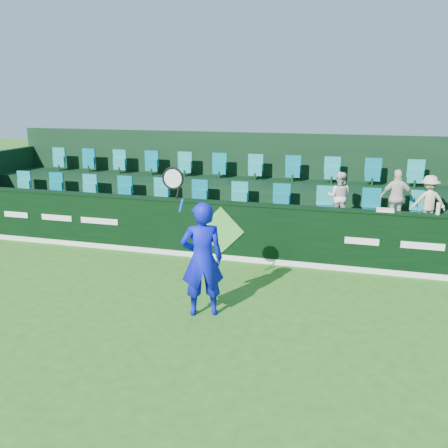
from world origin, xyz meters
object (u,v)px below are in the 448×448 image
(spectator_right, at_px, (429,201))
(towel, at_px, (385,210))
(spectator_left, at_px, (339,197))
(spectator_middle, at_px, (397,198))
(drinks_bottle, at_px, (438,208))
(tennis_player, at_px, (202,259))

(spectator_right, distance_m, towel, 1.47)
(spectator_left, distance_m, spectator_middle, 1.28)
(spectator_middle, bearing_deg, drinks_bottle, 113.58)
(spectator_right, height_order, towel, spectator_right)
(spectator_left, bearing_deg, spectator_right, -175.50)
(drinks_bottle, bearing_deg, spectator_left, 150.98)
(spectator_right, bearing_deg, tennis_player, 34.93)
(spectator_middle, height_order, spectator_right, spectator_middle)
(spectator_middle, xyz_separation_m, towel, (-0.27, -1.12, -0.06))
(spectator_right, bearing_deg, drinks_bottle, 81.91)
(spectator_left, height_order, towel, spectator_left)
(spectator_left, relative_size, spectator_right, 1.00)
(spectator_left, distance_m, towel, 1.51)
(towel, xyz_separation_m, drinks_bottle, (1.01, 0.00, 0.10))
(spectator_left, xyz_separation_m, spectator_right, (1.95, 0.00, 0.00))
(spectator_middle, relative_size, towel, 3.66)
(tennis_player, bearing_deg, towel, 45.18)
(spectator_left, bearing_deg, towel, 136.45)
(towel, relative_size, drinks_bottle, 1.40)
(drinks_bottle, bearing_deg, spectator_middle, 123.51)
(spectator_right, bearing_deg, spectator_middle, -11.44)
(tennis_player, height_order, spectator_right, tennis_player)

